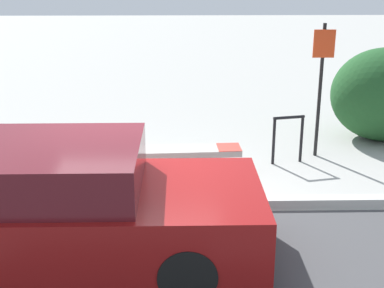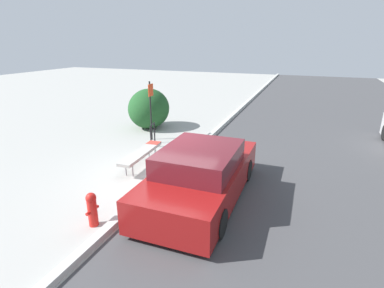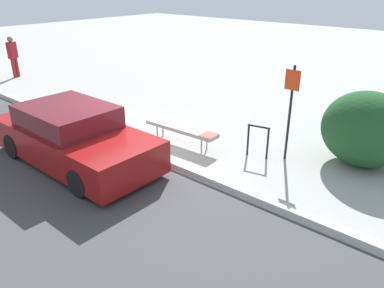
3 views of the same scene
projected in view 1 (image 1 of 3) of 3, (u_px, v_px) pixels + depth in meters
The scene contains 6 objects.
ground_plane at pixel (136, 208), 7.42m from camera, with size 60.00×60.00×0.00m, color #9E9E99.
curb at pixel (136, 203), 7.40m from camera, with size 60.00×0.20×0.13m.
bench at pixel (172, 152), 8.33m from camera, with size 2.18×0.52×0.50m.
bike_rack at pixel (288, 135), 8.95m from camera, with size 0.55×0.17×0.83m.
sign_post at pixel (321, 78), 9.02m from camera, with size 0.36×0.08×2.30m.
parked_car_near at pixel (58, 208), 5.94m from camera, with size 4.47×1.91×1.37m.
Camera 1 is at (0.62, -6.77, 3.20)m, focal length 50.00 mm.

